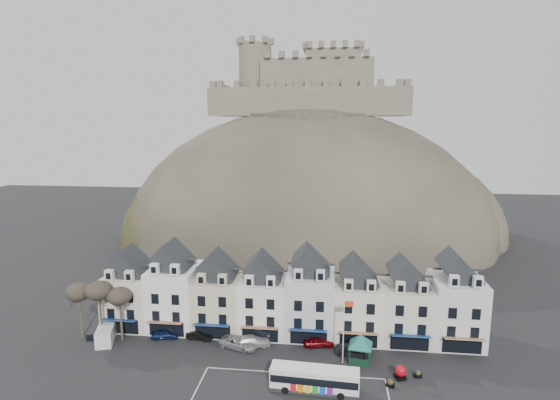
# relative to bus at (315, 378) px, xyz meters

# --- Properties ---
(ground) EXTENTS (300.00, 300.00, 0.00)m
(ground) POSITION_rel_bus_xyz_m (-4.61, -1.72, -1.58)
(ground) COLOR black
(ground) RESTS_ON ground
(coach_bay_markings) EXTENTS (22.00, 7.50, 0.01)m
(coach_bay_markings) POSITION_rel_bus_xyz_m (-2.61, -0.47, -1.58)
(coach_bay_markings) COLOR silver
(coach_bay_markings) RESTS_ON ground
(townhouse_terrace) EXTENTS (54.40, 9.35, 11.80)m
(townhouse_terrace) POSITION_rel_bus_xyz_m (-4.46, 14.25, 3.72)
(townhouse_terrace) COLOR silver
(townhouse_terrace) RESTS_ON ground
(castle_hill) EXTENTS (100.00, 76.00, 68.00)m
(castle_hill) POSITION_rel_bus_xyz_m (-3.35, 67.23, -1.48)
(castle_hill) COLOR #322E27
(castle_hill) RESTS_ON ground
(castle) EXTENTS (50.20, 22.20, 22.00)m
(castle) POSITION_rel_bus_xyz_m (-4.10, 74.21, 38.61)
(castle) COLOR #655B4D
(castle) RESTS_ON ground
(tree_left_far) EXTENTS (3.61, 3.61, 8.24)m
(tree_left_far) POSITION_rel_bus_xyz_m (-33.61, 8.78, 5.31)
(tree_left_far) COLOR #3D3027
(tree_left_far) RESTS_ON ground
(tree_left_mid) EXTENTS (3.78, 3.78, 8.64)m
(tree_left_mid) POSITION_rel_bus_xyz_m (-30.61, 8.78, 5.66)
(tree_left_mid) COLOR #3D3027
(tree_left_mid) RESTS_ON ground
(tree_left_near) EXTENTS (3.43, 3.43, 7.84)m
(tree_left_near) POSITION_rel_bus_xyz_m (-27.61, 8.78, 4.97)
(tree_left_near) COLOR #3D3027
(tree_left_near) RESTS_ON ground
(bus) EXTENTS (10.27, 2.95, 2.87)m
(bus) POSITION_rel_bus_xyz_m (0.00, 0.00, 0.00)
(bus) COLOR #262628
(bus) RESTS_ON ground
(bus_shelter) EXTENTS (5.85, 5.85, 3.76)m
(bus_shelter) POSITION_rel_bus_xyz_m (5.64, 7.00, 1.33)
(bus_shelter) COLOR black
(bus_shelter) RESTS_ON ground
(red_buoy) EXTENTS (1.49, 1.49, 1.72)m
(red_buoy) POSITION_rel_bus_xyz_m (10.21, 3.64, -0.71)
(red_buoy) COLOR black
(red_buoy) RESTS_ON ground
(flagpole) EXTENTS (1.25, 0.27, 8.69)m
(flagpole) POSITION_rel_bus_xyz_m (3.49, 6.41, 3.38)
(flagpole) COLOR silver
(flagpole) RESTS_ON ground
(white_van) EXTENTS (3.52, 5.33, 2.25)m
(white_van) POSITION_rel_bus_xyz_m (-29.69, 8.22, -0.46)
(white_van) COLOR silver
(white_van) RESTS_ON ground
(planter_west) EXTENTS (0.98, 0.64, 0.91)m
(planter_west) POSITION_rel_bus_xyz_m (12.39, 4.14, -1.15)
(planter_west) COLOR black
(planter_west) RESTS_ON ground
(planter_east) EXTENTS (1.07, 0.82, 0.96)m
(planter_east) POSITION_rel_bus_xyz_m (8.80, 1.78, -1.12)
(planter_east) COLOR black
(planter_east) RESTS_ON ground
(car_navy) EXTENTS (4.09, 2.37, 1.31)m
(car_navy) POSITION_rel_bus_xyz_m (-21.74, 9.93, -0.93)
(car_navy) COLOR #0E1B48
(car_navy) RESTS_ON ground
(car_black) EXTENTS (4.00, 1.89, 1.27)m
(car_black) POSITION_rel_bus_xyz_m (-16.71, 10.23, -0.95)
(car_black) COLOR black
(car_black) RESTS_ON ground
(car_silver) EXTENTS (5.81, 3.94, 1.50)m
(car_silver) POSITION_rel_bus_xyz_m (-10.68, 8.62, -0.83)
(car_silver) COLOR gray
(car_silver) RESTS_ON ground
(car_white) EXTENTS (5.57, 3.57, 1.50)m
(car_white) POSITION_rel_bus_xyz_m (-9.01, 9.21, -0.83)
(car_white) COLOR silver
(car_white) RESTS_ON ground
(car_maroon) EXTENTS (4.41, 2.46, 1.42)m
(car_maroon) POSITION_rel_bus_xyz_m (0.19, 10.19, -0.87)
(car_maroon) COLOR #5F050B
(car_maroon) RESTS_ON ground
(car_charcoal) EXTENTS (4.55, 2.05, 1.45)m
(car_charcoal) POSITION_rel_bus_xyz_m (4.75, 8.35, -0.86)
(car_charcoal) COLOR black
(car_charcoal) RESTS_ON ground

